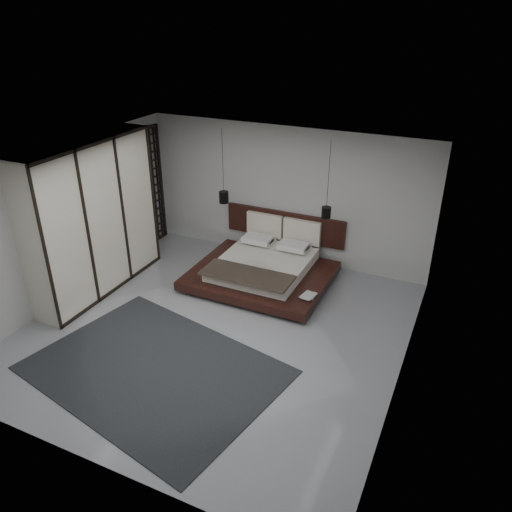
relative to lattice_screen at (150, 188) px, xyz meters
The scene contains 14 objects.
floor 4.05m from the lattice_screen, 39.71° to the right, with size 6.00×6.00×0.00m, color gray.
ceiling 4.12m from the lattice_screen, 39.71° to the right, with size 6.00×6.00×0.00m, color white.
wall_back 3.00m from the lattice_screen, 10.56° to the left, with size 6.00×6.00×0.00m, color #B0B0AD.
wall_front 6.20m from the lattice_screen, 61.57° to the right, with size 6.00×6.00×0.00m, color #B0B0AD.
wall_left 2.45m from the lattice_screen, 91.17° to the right, with size 6.00×6.00×0.00m, color #B0B0AD.
wall_right 6.44m from the lattice_screen, 22.38° to the right, with size 6.00×6.00×0.00m, color #B0B0AD.
lattice_screen is the anchor object (origin of this frame).
bed 3.19m from the lattice_screen, 10.18° to the right, with size 2.60×2.32×1.05m.
book_lower 4.34m from the lattice_screen, 16.06° to the right, with size 0.20×0.27×0.03m, color #99724C.
book_upper 4.32m from the lattice_screen, 16.50° to the right, with size 0.22×0.30×0.02m, color #99724C.
pendant_left 1.92m from the lattice_screen, ahead, with size 0.19×0.19×1.50m.
pendant_right 4.05m from the lattice_screen, ahead, with size 0.17×0.17×1.45m.
wardrobe 2.13m from the lattice_screen, 83.22° to the right, with size 0.68×2.89×2.84m.
rug 4.76m from the lattice_screen, 55.02° to the right, with size 3.59×2.56×0.02m, color black.
Camera 1 is at (3.51, -5.99, 4.87)m, focal length 35.00 mm.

